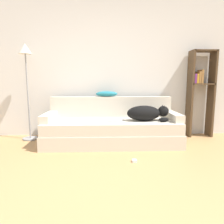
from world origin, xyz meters
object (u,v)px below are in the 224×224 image
Objects in this scene: couch at (112,132)px; dog at (147,113)px; throw_pillow at (107,94)px; laptop at (112,120)px; floor_lamp at (26,68)px; power_adapter at (134,161)px; bookshelf at (200,89)px.

couch is 0.67m from dog.
throw_pillow is at bearing 144.48° from dog.
dog is at bearing -8.51° from couch.
laptop is (-0.57, 0.03, -0.12)m from dog.
floor_lamp is at bearing 168.31° from couch.
laptop is at bearing -13.61° from floor_lamp.
throw_pillow is (-0.08, 0.38, 0.62)m from couch.
power_adapter is (0.35, -1.20, -0.80)m from throw_pillow.
power_adapter is (1.75, -1.13, -1.27)m from floor_lamp.
laptop is 0.24× the size of bookshelf.
dog is 1.74× the size of throw_pillow.
bookshelf is at bearing 1.74° from throw_pillow.
dog reaches higher than power_adapter.
throw_pillow is 1.78m from bookshelf.
throw_pillow is at bearing 2.99° from floor_lamp.
power_adapter is at bearing -138.62° from bookshelf.
dog is 0.58m from laptop.
bookshelf reaches higher than laptop.
dog reaches higher than laptop.
couch is 0.73m from throw_pillow.
throw_pillow is at bearing -178.26° from bookshelf.
floor_lamp is 28.29× the size of power_adapter.
dog is 0.41× the size of floor_lamp.
floor_lamp is (-1.40, -0.07, 0.46)m from throw_pillow.
power_adapter is at bearing -56.62° from laptop.
dog is at bearing -155.15° from bookshelf.
bookshelf reaches higher than throw_pillow.
floor_lamp is at bearing -177.01° from throw_pillow.
throw_pillow reaches higher than laptop.
dog is (0.57, -0.09, 0.33)m from couch.
laptop is at bearing -78.83° from throw_pillow.
power_adapter is (0.26, -0.77, -0.40)m from laptop.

